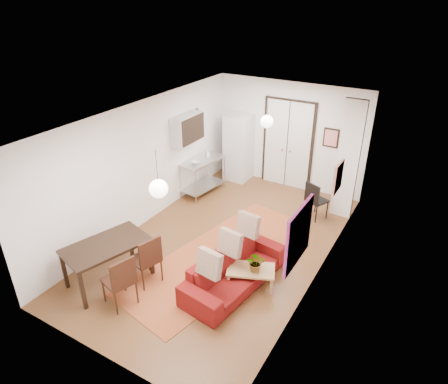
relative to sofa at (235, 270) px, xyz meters
The scene contains 27 objects.
floor 1.38m from the sofa, 129.32° to the left, with size 7.00×7.00×0.00m, color brown.
ceiling 2.90m from the sofa, 129.32° to the left, with size 4.20×7.00×0.02m, color white.
wall_back 4.75m from the sofa, 100.61° to the left, with size 4.20×0.02×2.90m, color white.
wall_front 2.83m from the sofa, 109.05° to the right, with size 4.20×0.02×2.90m, color white.
wall_left 3.32m from the sofa, 160.62° to the left, with size 0.02×7.00×2.90m, color white.
wall_right 1.97m from the sofa, 39.71° to the left, with size 0.02×7.00×2.90m, color white.
double_doors 4.65m from the sofa, 100.72° to the left, with size 1.44×0.06×2.50m, color white.
stub_partition 3.89m from the sofa, 74.43° to the left, with size 0.50×0.10×2.90m, color white.
wall_cabinet 4.07m from the sofa, 137.51° to the left, with size 0.35×1.00×0.70m, color silver.
painting_popart 1.81m from the sofa, ahead, with size 0.05×1.00×1.00m, color red.
painting_abstract 2.65m from the sofa, 56.32° to the left, with size 0.05×0.50×0.60m, color #F1E1C9.
poster_back 4.69m from the sofa, 86.20° to the left, with size 0.40×0.03×0.50m, color red.
print_left 4.51m from the sofa, 133.87° to the left, with size 0.03×0.44×0.54m, color #945C3D.
pendant_back 3.69m from the sofa, 105.64° to the left, with size 0.30×0.30×0.80m.
pendant_front 2.31m from the sofa, 131.46° to the right, with size 0.30×0.30×0.80m.
kilim_rug 0.97m from the sofa, 136.52° to the left, with size 1.72×4.59×0.01m, color #B6512D.
sofa is the anchor object (origin of this frame).
coffee_table 0.30m from the sofa, 24.08° to the left, with size 1.01×0.80×0.39m.
potted_plant 0.47m from the sofa, 18.15° to the left, with size 0.30×0.34×0.38m, color #396F32.
kitchen_counter 3.91m from the sofa, 131.78° to the left, with size 0.81×1.35×0.97m.
bowl 3.74m from the sofa, 134.89° to the left, with size 0.23×0.23×0.06m, color silver.
soap_bottle 4.16m from the sofa, 129.45° to the left, with size 0.09×0.09×0.20m, color teal.
fridge 4.77m from the sofa, 117.73° to the left, with size 0.67×0.67×1.90m, color silver.
dining_table 2.42m from the sofa, 152.64° to the right, with size 1.26×1.70×0.84m.
dining_chair_near 1.67m from the sofa, 157.13° to the right, with size 0.61×0.76×1.03m.
dining_chair_far 2.04m from the sofa, 138.53° to the right, with size 0.61×0.76×1.03m.
black_side_chair 3.31m from the sofa, 81.22° to the left, with size 0.58×0.60×0.95m.
Camera 1 is at (3.68, -6.26, 5.07)m, focal length 32.00 mm.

